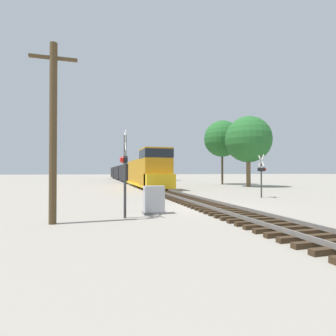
% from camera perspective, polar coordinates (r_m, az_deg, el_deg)
% --- Properties ---
extents(ground_plane, '(400.00, 400.00, 0.00)m').
position_cam_1_polar(ground_plane, '(15.49, 9.18, -8.47)').
color(ground_plane, gray).
extents(rail_track_bed, '(2.60, 160.00, 0.31)m').
position_cam_1_polar(rail_track_bed, '(15.47, 9.18, -7.97)').
color(rail_track_bed, '#382819').
rests_on(rail_track_bed, ground).
extents(freight_train, '(3.11, 68.22, 4.65)m').
position_cam_1_polar(freight_train, '(58.49, -9.13, -0.98)').
color(freight_train, '#B77A14').
rests_on(freight_train, ground).
extents(crossing_signal_near, '(0.37, 1.01, 3.87)m').
position_cam_1_polar(crossing_signal_near, '(11.83, -9.47, 0.60)').
color(crossing_signal_near, '#333333').
rests_on(crossing_signal_near, ground).
extents(crossing_signal_far, '(0.44, 1.01, 3.42)m').
position_cam_1_polar(crossing_signal_far, '(22.17, 19.72, -0.66)').
color(crossing_signal_far, '#333333').
rests_on(crossing_signal_far, ground).
extents(relay_cabinet, '(1.07, 0.62, 1.37)m').
position_cam_1_polar(relay_cabinet, '(12.95, -3.09, -6.98)').
color(relay_cabinet, slate).
rests_on(relay_cabinet, ground).
extents(utility_pole, '(1.80, 0.29, 7.19)m').
position_cam_1_polar(utility_pole, '(11.43, -23.73, 7.59)').
color(utility_pole, '#4C3A23').
rests_on(utility_pole, ground).
extents(tree_far_right, '(6.39, 6.39, 9.75)m').
position_cam_1_polar(tree_far_right, '(38.15, 17.08, 5.94)').
color(tree_far_right, brown).
rests_on(tree_far_right, ground).
extents(tree_mid_background, '(5.95, 5.95, 10.48)m').
position_cam_1_polar(tree_mid_background, '(44.12, 11.71, 6.25)').
color(tree_mid_background, '#473521').
rests_on(tree_mid_background, ground).
extents(tree_deep_background, '(5.00, 5.00, 7.89)m').
position_cam_1_polar(tree_deep_background, '(62.57, -1.44, 2.19)').
color(tree_deep_background, brown).
rests_on(tree_deep_background, ground).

